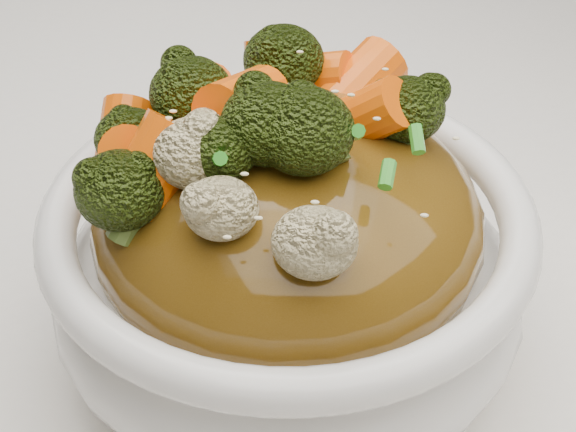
# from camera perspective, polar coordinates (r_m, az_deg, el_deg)

# --- Properties ---
(tablecloth) EXTENTS (1.20, 0.80, 0.04)m
(tablecloth) POSITION_cam_1_polar(r_m,az_deg,el_deg) (0.50, 6.82, -5.94)
(tablecloth) COLOR white
(tablecloth) RESTS_ON dining_table
(bowl) EXTENTS (0.27, 0.27, 0.09)m
(bowl) POSITION_cam_1_polar(r_m,az_deg,el_deg) (0.42, -0.00, -3.58)
(bowl) COLOR white
(bowl) RESTS_ON tablecloth
(sauce_base) EXTENTS (0.22, 0.22, 0.10)m
(sauce_base) POSITION_cam_1_polar(r_m,az_deg,el_deg) (0.40, 0.00, -0.35)
(sauce_base) COLOR #5B3D0F
(sauce_base) RESTS_ON bowl
(carrots) EXTENTS (0.22, 0.22, 0.05)m
(carrots) POSITION_cam_1_polar(r_m,az_deg,el_deg) (0.37, 0.00, 7.57)
(carrots) COLOR #FF6108
(carrots) RESTS_ON sauce_base
(broccoli) EXTENTS (0.22, 0.22, 0.05)m
(broccoli) POSITION_cam_1_polar(r_m,az_deg,el_deg) (0.37, 0.00, 7.43)
(broccoli) COLOR black
(broccoli) RESTS_ON sauce_base
(cauliflower) EXTENTS (0.22, 0.22, 0.04)m
(cauliflower) POSITION_cam_1_polar(r_m,az_deg,el_deg) (0.37, 0.00, 7.16)
(cauliflower) COLOR beige
(cauliflower) RESTS_ON sauce_base
(scallions) EXTENTS (0.16, 0.16, 0.02)m
(scallions) POSITION_cam_1_polar(r_m,az_deg,el_deg) (0.37, 0.00, 7.71)
(scallions) COLOR green
(scallions) RESTS_ON sauce_base
(sesame_seeds) EXTENTS (0.19, 0.19, 0.01)m
(sesame_seeds) POSITION_cam_1_polar(r_m,az_deg,el_deg) (0.37, -0.00, 7.71)
(sesame_seeds) COLOR beige
(sesame_seeds) RESTS_ON sauce_base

